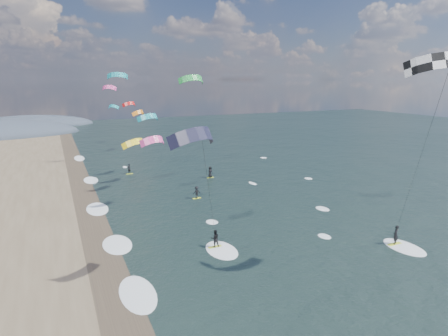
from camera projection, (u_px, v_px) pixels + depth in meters
name	position (u px, v px, depth m)	size (l,w,h in m)	color
ground	(310.00, 302.00, 25.65)	(260.00, 260.00, 0.00)	black
wet_sand_strip	(108.00, 272.00, 29.64)	(3.00, 240.00, 0.00)	#382D23
kitesurfer_near_a	(440.00, 105.00, 25.91)	(7.99, 8.84, 17.03)	#C5D926
kitesurfer_near_b	(208.00, 177.00, 27.57)	(7.05, 8.71, 12.57)	#C5D926
far_kitesurfers	(188.00, 179.00, 54.16)	(12.14, 17.24, 1.76)	#C5D926
bg_kite_field	(137.00, 104.00, 65.39)	(11.56, 63.25, 10.06)	teal
shoreline_surf	(115.00, 246.00, 34.33)	(2.40, 79.40, 0.11)	white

